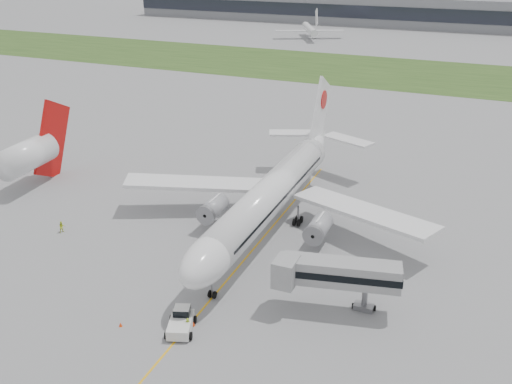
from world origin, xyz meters
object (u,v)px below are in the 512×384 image
at_px(ground_crew_near, 188,325).
at_px(neighbor_aircraft, 30,154).
at_px(jet_bridge, 333,273).
at_px(airliner, 273,192).
at_px(pushback_tug, 181,321).

distance_m(ground_crew_near, neighbor_aircraft, 51.05).
bearing_deg(jet_bridge, airliner, 117.39).
relative_size(airliner, ground_crew_near, 30.64).
relative_size(jet_bridge, ground_crew_near, 7.86).
distance_m(pushback_tug, neighbor_aircraft, 50.14).
bearing_deg(jet_bridge, neighbor_aircraft, 152.98).
bearing_deg(pushback_tug, ground_crew_near, -30.20).
distance_m(jet_bridge, ground_crew_near, 16.99).
xyz_separation_m(jet_bridge, ground_crew_near, (-13.16, -10.00, -3.92)).
bearing_deg(neighbor_aircraft, airliner, -2.19).
bearing_deg(ground_crew_near, neighbor_aircraft, -48.07).
bearing_deg(jet_bridge, ground_crew_near, -154.70).
relative_size(pushback_tug, neighbor_aircraft, 0.27).
relative_size(jet_bridge, neighbor_aircraft, 0.77).
distance_m(jet_bridge, neighbor_aircraft, 59.22).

